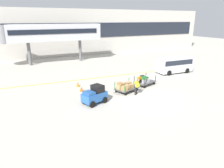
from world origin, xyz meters
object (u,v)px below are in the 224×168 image
object	(u,v)px
baggage_cart_lead	(126,87)
shuttle_van	(174,64)
baggage_handler	(137,86)
baggage_tug	(95,95)
safety_cone_near	(81,89)
safety_cone_far	(78,84)
baggage_cart_middle	(144,81)

from	to	relation	value
baggage_cart_lead	shuttle_van	world-z (taller)	shuttle_van
baggage_handler	shuttle_van	distance (m)	10.34
baggage_tug	baggage_handler	xyz separation A→B (m)	(4.36, 0.17, 0.11)
safety_cone_near	baggage_handler	bearing A→B (deg)	-36.23
baggage_handler	safety_cone_far	distance (m)	6.53
baggage_cart_middle	safety_cone_far	distance (m)	7.17
baggage_cart_middle	safety_cone_near	size ratio (longest dim) A/B	5.59
baggage_handler	safety_cone_far	size ratio (longest dim) A/B	2.84
baggage_cart_middle	shuttle_van	size ratio (longest dim) A/B	0.63
baggage_tug	shuttle_van	size ratio (longest dim) A/B	0.48
baggage_handler	safety_cone_near	distance (m)	5.53
baggage_tug	safety_cone_near	xyz separation A→B (m)	(-0.08, 3.42, -0.48)
baggage_handler	safety_cone_far	xyz separation A→B (m)	(-4.29, 4.89, -0.59)
shuttle_van	baggage_cart_middle	bearing A→B (deg)	-157.77
baggage_cart_middle	safety_cone_near	world-z (taller)	baggage_cart_middle
baggage_tug	shuttle_van	world-z (taller)	shuttle_van
baggage_cart_lead	shuttle_van	xyz separation A→B (m)	(9.67, 3.73, 0.69)
baggage_tug	safety_cone_near	size ratio (longest dim) A/B	4.26
baggage_handler	safety_cone_near	size ratio (longest dim) A/B	2.84
baggage_cart_middle	baggage_handler	xyz separation A→B (m)	(-2.31, -2.09, 0.33)
baggage_cart_middle	baggage_cart_lead	bearing A→B (deg)	-161.64
baggage_cart_lead	shuttle_van	bearing A→B (deg)	21.10
shuttle_van	safety_cone_far	xyz separation A→B (m)	(-13.40, 0.02, -0.96)
baggage_tug	safety_cone_far	world-z (taller)	baggage_tug
baggage_tug	baggage_cart_lead	world-z (taller)	baggage_tug
baggage_handler	shuttle_van	world-z (taller)	shuttle_van
baggage_tug	baggage_cart_lead	xyz separation A→B (m)	(3.79, 1.31, -0.20)
baggage_cart_lead	safety_cone_far	xyz separation A→B (m)	(-3.73, 3.75, -0.27)
safety_cone_near	safety_cone_far	xyz separation A→B (m)	(0.14, 1.64, 0.00)
baggage_handler	baggage_cart_middle	bearing A→B (deg)	42.20
baggage_cart_lead	baggage_handler	size ratio (longest dim) A/B	1.97
safety_cone_far	baggage_cart_middle	bearing A→B (deg)	-22.98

